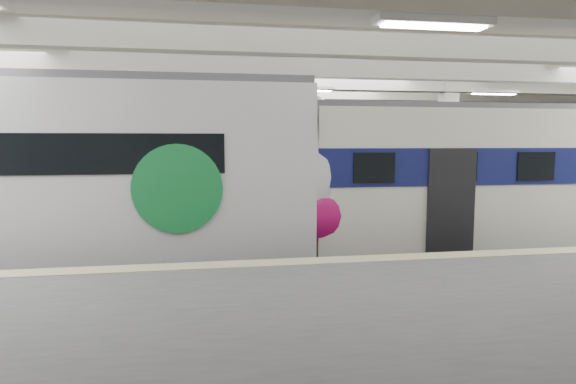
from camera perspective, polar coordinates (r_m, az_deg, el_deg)
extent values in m
cube|color=black|center=(12.89, 4.09, -9.50)|extent=(36.00, 24.00, 0.10)
cube|color=silver|center=(12.61, 4.29, 15.84)|extent=(36.00, 24.00, 0.20)
cube|color=beige|center=(22.27, -1.98, 4.32)|extent=(30.00, 0.10, 5.50)
cube|color=#525254|center=(6.91, 17.72, -18.52)|extent=(30.00, 7.00, 1.10)
cube|color=#C6C08C|center=(9.57, 8.80, -7.84)|extent=(30.00, 0.50, 0.02)
cube|color=beige|center=(15.08, -9.76, 3.46)|extent=(0.50, 0.50, 5.50)
cube|color=beige|center=(17.05, 18.27, 3.53)|extent=(0.50, 0.50, 5.50)
cube|color=beige|center=(12.56, 4.28, 14.49)|extent=(30.00, 18.00, 0.50)
cube|color=#59544C|center=(12.86, 4.10, -8.94)|extent=(30.00, 1.52, 0.16)
cube|color=#59544C|center=(18.12, -0.04, -4.55)|extent=(30.00, 1.52, 0.16)
cylinder|color=black|center=(12.49, 4.26, 11.99)|extent=(30.00, 0.03, 0.03)
cylinder|color=black|center=(17.86, -0.04, 10.18)|extent=(30.00, 0.03, 0.03)
cube|color=white|center=(10.61, 6.94, 14.25)|extent=(26.00, 8.40, 0.12)
cube|color=silver|center=(12.91, -30.14, 1.63)|extent=(13.93, 3.11, 4.18)
ellipsoid|color=silver|center=(12.33, 1.81, 2.27)|extent=(2.47, 3.05, 4.10)
ellipsoid|color=#B30E5D|center=(12.45, 2.34, -1.95)|extent=(2.62, 3.11, 2.51)
cylinder|color=#177E3A|center=(10.55, -12.97, 0.36)|extent=(1.93, 0.06, 1.93)
cube|color=#4C4C51|center=(12.96, -30.65, 11.33)|extent=(13.93, 2.55, 0.20)
cube|color=black|center=(13.24, -29.63, -8.08)|extent=(13.93, 2.18, 0.70)
cube|color=silver|center=(15.09, 27.05, 1.37)|extent=(12.97, 2.84, 3.69)
cube|color=#121953|center=(15.07, 27.13, 3.04)|extent=(13.01, 2.90, 0.90)
cube|color=red|center=(12.41, 1.98, -1.24)|extent=(0.08, 2.42, 2.03)
cube|color=black|center=(12.32, 2.00, 5.94)|extent=(0.08, 2.27, 1.33)
cube|color=#4C4C51|center=(15.08, 27.40, 8.68)|extent=(12.97, 2.22, 0.16)
cube|color=black|center=(15.36, 26.70, -6.08)|extent=(12.97, 1.99, 0.70)
cube|color=silver|center=(18.22, -24.81, 2.49)|extent=(14.51, 3.53, 3.91)
cube|color=#177E3A|center=(18.21, -24.88, 4.10)|extent=(14.56, 3.59, 0.82)
cube|color=#4C4C51|center=(18.24, -25.10, 8.95)|extent=(14.49, 3.01, 0.16)
cube|color=black|center=(18.46, -24.52, -4.20)|extent=(14.50, 3.22, 0.60)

